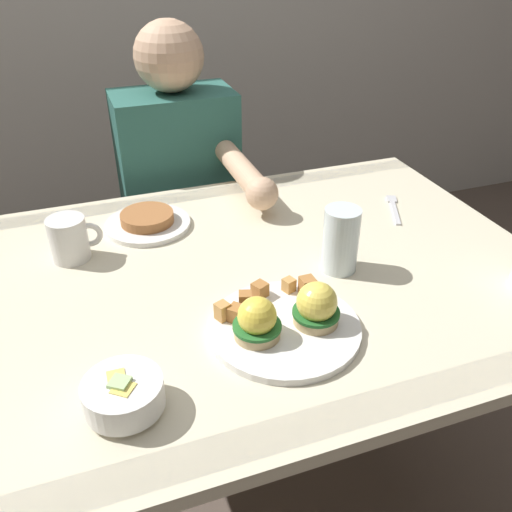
% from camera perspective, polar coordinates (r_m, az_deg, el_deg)
% --- Properties ---
extents(ground_plane, '(6.00, 6.00, 0.00)m').
position_cam_1_polar(ground_plane, '(1.66, 0.38, -23.44)').
color(ground_plane, brown).
extents(dining_table, '(1.20, 0.90, 0.74)m').
position_cam_1_polar(dining_table, '(1.19, 0.48, -5.89)').
color(dining_table, beige).
rests_on(dining_table, ground_plane).
extents(eggs_benedict_plate, '(0.27, 0.27, 0.09)m').
position_cam_1_polar(eggs_benedict_plate, '(0.96, 3.13, -6.62)').
color(eggs_benedict_plate, white).
rests_on(eggs_benedict_plate, dining_table).
extents(fruit_bowl, '(0.12, 0.12, 0.06)m').
position_cam_1_polar(fruit_bowl, '(0.84, -13.66, -13.96)').
color(fruit_bowl, white).
rests_on(fruit_bowl, dining_table).
extents(coffee_mug, '(0.11, 0.08, 0.09)m').
position_cam_1_polar(coffee_mug, '(1.21, -18.94, 1.84)').
color(coffee_mug, white).
rests_on(coffee_mug, dining_table).
extents(fork, '(0.08, 0.15, 0.00)m').
position_cam_1_polar(fork, '(1.41, 14.24, 4.92)').
color(fork, silver).
rests_on(fork, dining_table).
extents(water_glass_near, '(0.07, 0.07, 0.14)m').
position_cam_1_polar(water_glass_near, '(1.12, 8.81, 1.33)').
color(water_glass_near, silver).
rests_on(water_glass_near, dining_table).
extents(side_plate, '(0.20, 0.20, 0.04)m').
position_cam_1_polar(side_plate, '(1.31, -11.28, 3.58)').
color(side_plate, white).
rests_on(side_plate, dining_table).
extents(diner_person, '(0.34, 0.54, 1.14)m').
position_cam_1_polar(diner_person, '(1.67, -7.63, 6.45)').
color(diner_person, '#33333D').
rests_on(diner_person, ground_plane).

